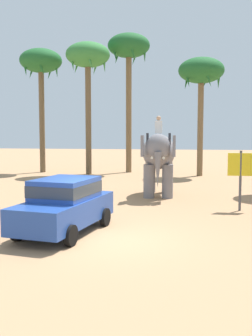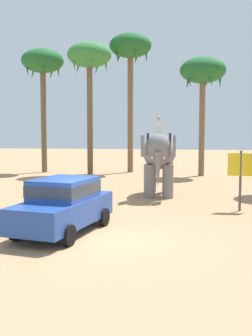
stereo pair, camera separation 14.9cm
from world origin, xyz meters
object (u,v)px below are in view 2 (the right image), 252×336
car_sedan_foreground (64,203)px  elephant_with_mahout (159,155)px  palm_tree_behind_elephant (89,60)px  palm_tree_left_of_road (130,51)px  palm_tree_near_hut (43,65)px  palm_tree_leaning_seaward (203,74)px  signboard_yellow (241,169)px

car_sedan_foreground → elephant_with_mahout: size_ratio=1.11×
palm_tree_behind_elephant → palm_tree_left_of_road: size_ratio=0.91×
elephant_with_mahout → palm_tree_left_of_road: bearing=105.4°
palm_tree_near_hut → palm_tree_left_of_road: size_ratio=0.89×
car_sedan_foreground → palm_tree_leaning_seaward: bearing=74.9°
elephant_with_mahout → palm_tree_leaning_seaward: size_ratio=0.47×
car_sedan_foreground → palm_tree_leaning_seaward: 18.88m
palm_tree_left_of_road → palm_tree_leaning_seaward: size_ratio=1.27×
palm_tree_behind_elephant → signboard_yellow: bearing=-53.8°
signboard_yellow → palm_tree_left_of_road: bearing=114.3°
palm_tree_behind_elephant → palm_tree_left_of_road: (2.73, 1.86, 0.86)m
palm_tree_near_hut → signboard_yellow: palm_tree_near_hut is taller
elephant_with_mahout → palm_tree_leaning_seaward: palm_tree_leaning_seaward is taller
car_sedan_foreground → palm_tree_leaning_seaward: palm_tree_leaning_seaward is taller
elephant_with_mahout → palm_tree_leaning_seaward: (2.28, 9.49, 5.17)m
elephant_with_mahout → signboard_yellow: 4.78m
palm_tree_behind_elephant → palm_tree_near_hut: 3.98m
elephant_with_mahout → signboard_yellow: bearing=-43.4°
palm_tree_behind_elephant → palm_tree_leaning_seaward: size_ratio=1.15×
elephant_with_mahout → palm_tree_near_hut: (-9.71, 10.28, 6.20)m
palm_tree_leaning_seaward → elephant_with_mahout: bearing=-103.5°
palm_tree_leaning_seaward → signboard_yellow: size_ratio=3.46×
palm_tree_behind_elephant → signboard_yellow: (9.30, -12.68, -6.66)m
palm_tree_left_of_road → elephant_with_mahout: bearing=-74.6°
signboard_yellow → car_sedan_foreground: bearing=-142.8°
palm_tree_behind_elephant → palm_tree_leaning_seaward: palm_tree_behind_elephant is taller
palm_tree_near_hut → signboard_yellow: size_ratio=3.92×
palm_tree_near_hut → palm_tree_left_of_road: 6.76m
palm_tree_left_of_road → signboard_yellow: size_ratio=4.39×
palm_tree_behind_elephant → palm_tree_left_of_road: palm_tree_left_of_road is taller
palm_tree_left_of_road → signboard_yellow: (6.57, -14.54, -7.51)m
palm_tree_behind_elephant → palm_tree_near_hut: bearing=167.3°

